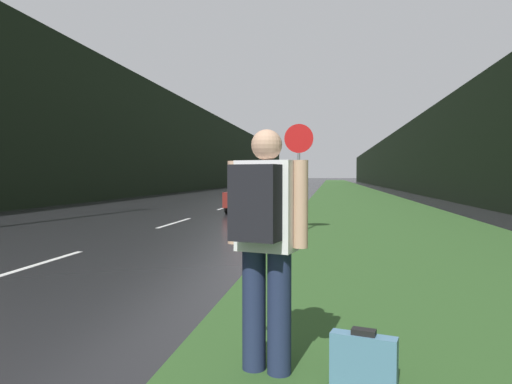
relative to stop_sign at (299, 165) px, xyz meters
name	(u,v)px	position (x,y,z in m)	size (l,w,h in m)	color
grass_verge	(350,193)	(2.52, 29.02, -1.73)	(6.00, 240.00, 0.02)	#2D5123
lane_stripe_b	(30,267)	(-4.01, -4.85, -1.73)	(0.12, 3.00, 0.01)	silver
lane_stripe_c	(175,223)	(-4.01, 2.15, -1.73)	(0.12, 3.00, 0.01)	silver
lane_stripe_d	(226,207)	(-4.01, 9.15, -1.73)	(0.12, 3.00, 0.01)	silver
lane_stripe_e	(251,200)	(-4.01, 16.15, -1.73)	(0.12, 3.00, 0.01)	silver
treeline_far_side	(203,151)	(-13.54, 39.02, 2.57)	(2.00, 140.00, 8.61)	black
treeline_near_side	(404,161)	(8.52, 39.02, 1.34)	(2.00, 140.00, 6.15)	black
stop_sign	(299,165)	(0.00, 0.00, 0.00)	(0.73, 0.07, 2.78)	slate
hitchhiker_with_backpack	(265,235)	(0.31, -8.21, -0.70)	(0.61, 0.50, 1.81)	#1E2847
suitcase	(363,361)	(1.01, -8.32, -1.54)	(0.47, 0.23, 0.42)	teal
car_passing_near	(256,195)	(-2.25, 7.13, -1.05)	(1.96, 4.14, 1.37)	maroon
car_passing_far	(275,190)	(-2.25, 13.90, -1.05)	(1.92, 4.66, 1.33)	black
car_oncoming	(247,184)	(-5.78, 24.44, -0.94)	(1.96, 4.30, 1.58)	#9E9EA3
delivery_truck	(291,173)	(-5.78, 66.14, 0.14)	(2.63, 7.02, 3.63)	black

